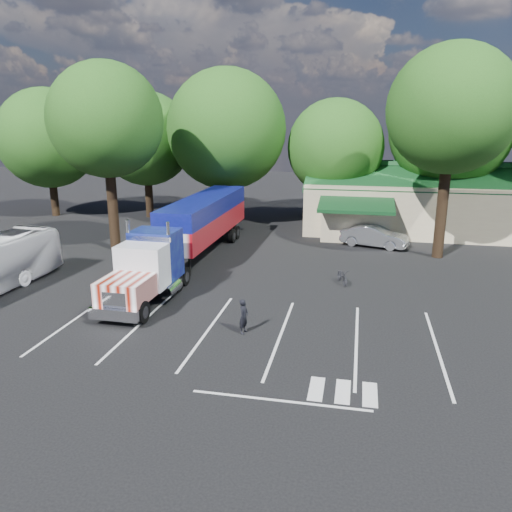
% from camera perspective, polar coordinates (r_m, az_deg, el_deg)
% --- Properties ---
extents(ground, '(120.00, 120.00, 0.00)m').
position_cam_1_polar(ground, '(27.65, -1.81, -3.46)').
color(ground, black).
rests_on(ground, ground).
extents(event_hall, '(24.20, 14.12, 5.55)m').
position_cam_1_polar(event_hall, '(44.39, 21.53, 5.67)').
color(event_hall, beige).
rests_on(event_hall, ground).
extents(tree_row_a, '(9.00, 9.00, 11.68)m').
position_cam_1_polar(tree_row_a, '(50.53, -22.69, 12.30)').
color(tree_row_a, black).
rests_on(tree_row_a, ground).
extents(tree_row_b, '(8.40, 8.40, 11.35)m').
position_cam_1_polar(tree_row_b, '(47.30, -12.48, 12.93)').
color(tree_row_b, black).
rests_on(tree_row_b, ground).
extents(tree_row_c, '(10.00, 10.00, 13.05)m').
position_cam_1_polar(tree_row_c, '(43.09, -3.38, 14.24)').
color(tree_row_c, black).
rests_on(tree_row_c, ground).
extents(tree_row_d, '(8.00, 8.00, 10.60)m').
position_cam_1_polar(tree_row_d, '(43.02, 9.05, 12.14)').
color(tree_row_d, black).
rests_on(tree_row_d, ground).
extents(tree_row_e, '(9.60, 9.60, 12.90)m').
position_cam_1_polar(tree_row_e, '(43.94, 21.30, 13.34)').
color(tree_row_e, black).
rests_on(tree_row_e, ground).
extents(tree_near_left, '(7.60, 7.60, 12.65)m').
position_cam_1_polar(tree_near_left, '(35.56, -16.77, 14.61)').
color(tree_near_left, black).
rests_on(tree_near_left, ground).
extents(tree_near_right, '(8.00, 8.00, 13.50)m').
position_cam_1_polar(tree_near_right, '(34.32, 21.48, 15.29)').
color(tree_near_right, black).
rests_on(tree_near_right, ground).
extents(semi_truck, '(3.18, 19.33, 4.04)m').
position_cam_1_polar(semi_truck, '(31.66, -7.26, 3.18)').
color(semi_truck, black).
rests_on(semi_truck, ground).
extents(woman, '(0.47, 0.62, 1.54)m').
position_cam_1_polar(woman, '(21.57, -1.42, -6.90)').
color(woman, black).
rests_on(woman, ground).
extents(bicycle, '(1.09, 1.77, 0.88)m').
position_cam_1_polar(bicycle, '(28.38, 9.85, -2.25)').
color(bicycle, black).
rests_on(bicycle, ground).
extents(silver_sedan, '(4.99, 2.91, 1.55)m').
position_cam_1_polar(silver_sedan, '(36.85, 13.37, 2.23)').
color(silver_sedan, '#A6A9AE').
rests_on(silver_sedan, ground).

